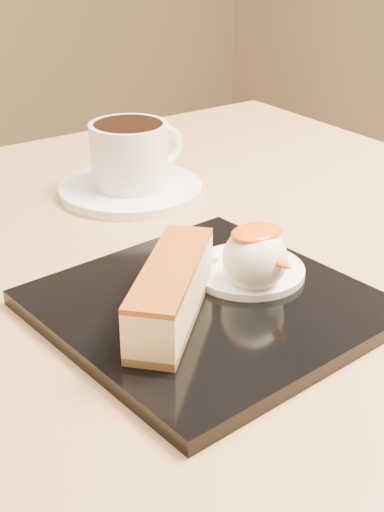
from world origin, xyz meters
TOP-DOWN VIEW (x-y plane):
  - table at (0.00, 0.00)m, footprint 0.80×0.80m
  - dessert_plate at (-0.03, -0.07)m, footprint 0.24×0.24m
  - cheesecake at (-0.07, -0.08)m, footprint 0.12×0.11m
  - cream_smear at (0.02, -0.06)m, footprint 0.09×0.09m
  - ice_cream_scoop at (0.01, -0.08)m, footprint 0.05×0.05m
  - mango_sauce at (0.01, -0.08)m, footprint 0.04×0.03m
  - mint_sprig at (-0.01, -0.03)m, footprint 0.03×0.02m
  - saucer at (0.04, 0.17)m, footprint 0.15×0.15m
  - coffee_cup at (0.05, 0.17)m, footprint 0.11×0.08m

SIDE VIEW (x-z plane):
  - table at x=0.00m, z-range 0.20..0.92m
  - saucer at x=0.04m, z-range 0.72..0.73m
  - dessert_plate at x=-0.03m, z-range 0.72..0.73m
  - cream_smear at x=0.02m, z-range 0.73..0.74m
  - mint_sprig at x=-0.01m, z-range 0.74..0.74m
  - cheesecake at x=-0.07m, z-range 0.73..0.77m
  - ice_cream_scoop at x=0.01m, z-range 0.73..0.78m
  - coffee_cup at x=0.05m, z-range 0.73..0.80m
  - mango_sauce at x=0.01m, z-range 0.77..0.78m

